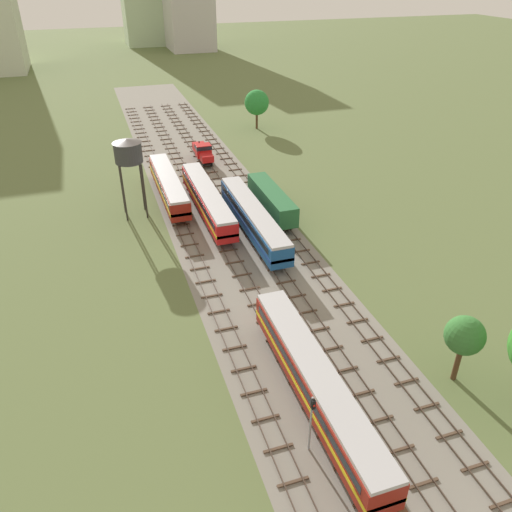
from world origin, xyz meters
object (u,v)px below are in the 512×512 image
freight_boxcar_centre_mid (272,199)px  diesel_railcar_far_left_far (169,185)px  passenger_coach_left_nearest (316,382)px  water_tower (128,152)px  signal_post_nearest (311,418)px  passenger_coach_centre_left_near (253,217)px  passenger_coach_left_midfar (207,199)px  shunter_loco_centre_left_farther (203,151)px

freight_boxcar_centre_mid → diesel_railcar_far_left_far: size_ratio=0.68×
passenger_coach_left_nearest → diesel_railcar_far_left_far: 44.75m
freight_boxcar_centre_mid → water_tower: size_ratio=1.24×
signal_post_nearest → water_tower: bearing=99.7°
passenger_coach_centre_left_near → freight_boxcar_centre_mid: size_ratio=1.57×
passenger_coach_left_midfar → diesel_railcar_far_left_far: 8.15m
diesel_railcar_far_left_far → shunter_loco_centre_left_farther: bearing=59.8°
shunter_loco_centre_left_farther → passenger_coach_left_midfar: bearing=-101.3°
water_tower → diesel_railcar_far_left_far: bearing=32.0°
passenger_coach_centre_left_near → water_tower: water_tower is taller
passenger_coach_left_nearest → passenger_coach_centre_left_near: same height
passenger_coach_left_nearest → passenger_coach_left_midfar: bearing=90.0°
passenger_coach_left_nearest → diesel_railcar_far_left_far: (-4.38, 44.54, -0.02)m
passenger_coach_left_midfar → diesel_railcar_far_left_far: same height
passenger_coach_left_midfar → signal_post_nearest: size_ratio=4.01×
diesel_railcar_far_left_far → signal_post_nearest: signal_post_nearest is taller
water_tower → signal_post_nearest: bearing=-80.3°
passenger_coach_centre_left_near → passenger_coach_left_nearest: bearing=-98.3°
passenger_coach_centre_left_near → signal_post_nearest: (-6.57, -33.98, 0.86)m
freight_boxcar_centre_mid → water_tower: water_tower is taller
water_tower → signal_post_nearest: size_ratio=2.06×
diesel_railcar_far_left_far → shunter_loco_centre_left_farther: 17.45m
diesel_railcar_far_left_far → signal_post_nearest: (2.19, -48.52, 0.88)m
passenger_coach_left_nearest → signal_post_nearest: signal_post_nearest is taller
passenger_coach_left_midfar → signal_post_nearest: bearing=-93.0°
diesel_railcar_far_left_far → water_tower: 9.44m
passenger_coach_left_midfar → signal_post_nearest: (-2.19, -41.64, 0.86)m
passenger_coach_left_midfar → water_tower: 12.50m
passenger_coach_centre_left_near → signal_post_nearest: bearing=-100.9°
passenger_coach_left_nearest → passenger_coach_centre_left_near: 30.31m
freight_boxcar_centre_mid → diesel_railcar_far_left_far: diesel_railcar_far_left_far is taller
diesel_railcar_far_left_far → passenger_coach_centre_left_near: bearing=-58.9°
passenger_coach_left_nearest → signal_post_nearest: size_ratio=4.01×
passenger_coach_centre_left_near → water_tower: (-14.26, 11.10, 6.85)m
passenger_coach_centre_left_near → shunter_loco_centre_left_farther: (-0.00, 29.61, -0.60)m
passenger_coach_left_nearest → water_tower: 42.82m
freight_boxcar_centre_mid → signal_post_nearest: (-10.96, -38.98, 1.03)m
passenger_coach_left_nearest → passenger_coach_centre_left_near: (4.38, 29.99, 0.00)m
passenger_coach_centre_left_near → signal_post_nearest: 34.62m
freight_boxcar_centre_mid → passenger_coach_left_nearest: bearing=-104.1°
passenger_coach_left_nearest → water_tower: (-9.87, 41.10, 6.85)m
passenger_coach_left_midfar → passenger_coach_left_nearest: bearing=-90.0°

